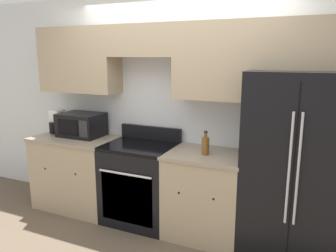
{
  "coord_description": "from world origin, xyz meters",
  "views": [
    {
      "loc": [
        1.39,
        -2.8,
        1.9
      ],
      "look_at": [
        0.0,
        0.31,
        1.17
      ],
      "focal_mm": 35.0,
      "sensor_mm": 36.0,
      "label": 1
    }
  ],
  "objects_px": {
    "microwave": "(81,125)",
    "bottle": "(205,145)",
    "oven_range": "(140,183)",
    "refrigerator": "(295,166)"
  },
  "relations": [
    {
      "from": "refrigerator",
      "to": "microwave",
      "type": "relative_size",
      "value": 3.35
    },
    {
      "from": "refrigerator",
      "to": "microwave",
      "type": "xyz_separation_m",
      "value": [
        -2.51,
        0.04,
        0.17
      ]
    },
    {
      "from": "microwave",
      "to": "oven_range",
      "type": "bearing_deg",
      "value": -5.47
    },
    {
      "from": "refrigerator",
      "to": "microwave",
      "type": "distance_m",
      "value": 2.52
    },
    {
      "from": "oven_range",
      "to": "microwave",
      "type": "bearing_deg",
      "value": 174.53
    },
    {
      "from": "oven_range",
      "to": "refrigerator",
      "type": "height_order",
      "value": "refrigerator"
    },
    {
      "from": "microwave",
      "to": "bottle",
      "type": "relative_size",
      "value": 2.14
    },
    {
      "from": "oven_range",
      "to": "bottle",
      "type": "distance_m",
      "value": 0.96
    },
    {
      "from": "microwave",
      "to": "bottle",
      "type": "height_order",
      "value": "microwave"
    },
    {
      "from": "oven_range",
      "to": "microwave",
      "type": "relative_size",
      "value": 2.04
    }
  ]
}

